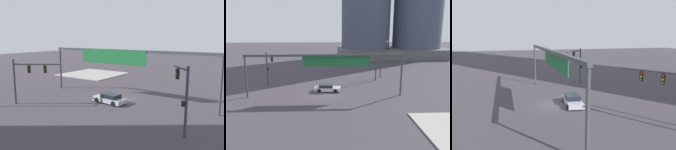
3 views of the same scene
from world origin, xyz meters
The scene contains 6 objects.
ground_plane centered at (0.00, 0.00, 0.00)m, with size 193.31×193.31×0.00m, color #403A41.
traffic_signal_near_corner centered at (-10.20, 6.68, 3.91)m, with size 2.91×3.62×6.03m.
traffic_signal_opposite_side centered at (8.63, 8.50, 3.85)m, with size 5.20×3.41×5.65m.
streetlamp_curved_arm centered at (11.49, 11.57, 4.63)m, with size 1.13×2.43×7.95m.
overhead_sign_gantry centered at (0.50, -0.26, 5.66)m, with size 24.51×0.43×6.69m.
sedan_car_approaching centered at (0.36, 2.38, 0.57)m, with size 4.51×2.20×1.21m.
Camera 2 is at (0.48, -36.99, 11.70)m, focal length 38.82 mm.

